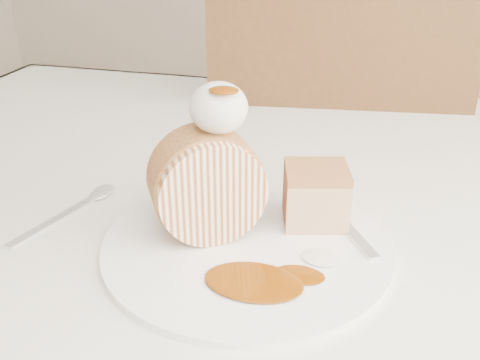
# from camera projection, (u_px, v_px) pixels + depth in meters

# --- Properties ---
(table) EXTENTS (1.40, 0.90, 0.75)m
(table) POSITION_uv_depth(u_px,v_px,m) (291.00, 239.00, 0.74)
(table) COLOR silver
(table) RESTS_ON ground
(chair_far) EXTENTS (0.53, 0.53, 1.00)m
(chair_far) POSITION_uv_depth(u_px,v_px,m) (329.00, 166.00, 1.16)
(chair_far) COLOR brown
(chair_far) RESTS_ON ground
(plate) EXTENTS (0.37, 0.37, 0.01)m
(plate) POSITION_uv_depth(u_px,v_px,m) (247.00, 244.00, 0.56)
(plate) COLOR white
(plate) RESTS_ON table
(roulade_slice) EXTENTS (0.13, 0.11, 0.11)m
(roulade_slice) POSITION_uv_depth(u_px,v_px,m) (208.00, 185.00, 0.55)
(roulade_slice) COLOR #FFE0B1
(roulade_slice) RESTS_ON plate
(cake_chunk) EXTENTS (0.08, 0.08, 0.06)m
(cake_chunk) POSITION_uv_depth(u_px,v_px,m) (315.00, 198.00, 0.59)
(cake_chunk) COLOR #B27C43
(cake_chunk) RESTS_ON plate
(whipped_cream) EXTENTS (0.06, 0.06, 0.05)m
(whipped_cream) POSITION_uv_depth(u_px,v_px,m) (219.00, 108.00, 0.52)
(whipped_cream) COLOR silver
(whipped_cream) RESTS_ON roulade_slice
(caramel_drizzle) EXTENTS (0.03, 0.02, 0.01)m
(caramel_drizzle) POSITION_uv_depth(u_px,v_px,m) (224.00, 84.00, 0.50)
(caramel_drizzle) COLOR #6A3004
(caramel_drizzle) RESTS_ON whipped_cream
(caramel_pool) EXTENTS (0.11, 0.08, 0.00)m
(caramel_pool) POSITION_uv_depth(u_px,v_px,m) (254.00, 282.00, 0.50)
(caramel_pool) COLOR #6A3004
(caramel_pool) RESTS_ON plate
(fork) EXTENTS (0.11, 0.17, 0.00)m
(fork) POSITION_uv_depth(u_px,v_px,m) (346.00, 226.00, 0.58)
(fork) COLOR silver
(fork) RESTS_ON plate
(spoon) EXTENTS (0.06, 0.15, 0.00)m
(spoon) POSITION_uv_depth(u_px,v_px,m) (53.00, 222.00, 0.61)
(spoon) COLOR silver
(spoon) RESTS_ON table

